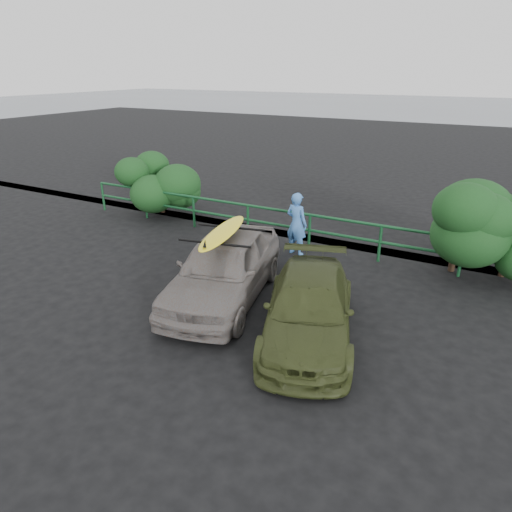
{
  "coord_description": "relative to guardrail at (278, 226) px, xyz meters",
  "views": [
    {
      "loc": [
        5.48,
        -6.44,
        4.81
      ],
      "look_at": [
        1.23,
        1.41,
        1.11
      ],
      "focal_mm": 32.0,
      "sensor_mm": 36.0,
      "label": 1
    }
  ],
  "objects": [
    {
      "name": "ground",
      "position": [
        0.0,
        -5.0,
        -0.52
      ],
      "size": [
        80.0,
        80.0,
        0.0
      ],
      "primitive_type": "plane",
      "color": "black"
    },
    {
      "name": "ocean",
      "position": [
        0.0,
        55.0,
        -0.52
      ],
      "size": [
        200.0,
        200.0,
        0.0
      ],
      "primitive_type": "plane",
      "color": "slate",
      "rests_on": "ground"
    },
    {
      "name": "guardrail",
      "position": [
        0.0,
        0.0,
        0.0
      ],
      "size": [
        14.0,
        0.08,
        1.04
      ],
      "primitive_type": null,
      "color": "#144824",
      "rests_on": "ground"
    },
    {
      "name": "shrub_left",
      "position": [
        -4.8,
        0.4,
        0.53
      ],
      "size": [
        3.2,
        2.4,
        2.09
      ],
      "primitive_type": null,
      "color": "#18441A",
      "rests_on": "ground"
    },
    {
      "name": "shrub_right",
      "position": [
        5.0,
        0.5,
        0.66
      ],
      "size": [
        3.2,
        2.4,
        2.36
      ],
      "primitive_type": null,
      "color": "#18441A",
      "rests_on": "ground"
    },
    {
      "name": "sedan",
      "position": [
        0.5,
        -3.73,
        0.22
      ],
      "size": [
        2.61,
        4.61,
        1.48
      ],
      "primitive_type": "imported",
      "rotation": [
        0.0,
        0.0,
        0.21
      ],
      "color": "slate",
      "rests_on": "ground"
    },
    {
      "name": "olive_vehicle",
      "position": [
        2.74,
        -4.28,
        0.06
      ],
      "size": [
        2.84,
        4.33,
        1.17
      ],
      "primitive_type": "imported",
      "rotation": [
        0.0,
        0.0,
        0.33
      ],
      "color": "#363F1B",
      "rests_on": "ground"
    },
    {
      "name": "man",
      "position": [
        0.84,
        -0.56,
        0.35
      ],
      "size": [
        0.71,
        0.54,
        1.74
      ],
      "primitive_type": "imported",
      "rotation": [
        0.0,
        0.0,
        2.93
      ],
      "color": "#437CC9",
      "rests_on": "ground"
    },
    {
      "name": "roof_rack",
      "position": [
        0.5,
        -3.73,
        0.99
      ],
      "size": [
        1.75,
        1.39,
        0.05
      ],
      "primitive_type": null,
      "rotation": [
        0.0,
        0.0,
        0.21
      ],
      "color": "black",
      "rests_on": "sedan"
    },
    {
      "name": "surfboard",
      "position": [
        0.5,
        -3.73,
        1.05
      ],
      "size": [
        0.99,
        2.46,
        0.07
      ],
      "primitive_type": "ellipsoid",
      "rotation": [
        0.0,
        0.0,
        0.21
      ],
      "color": "yellow",
      "rests_on": "roof_rack"
    }
  ]
}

